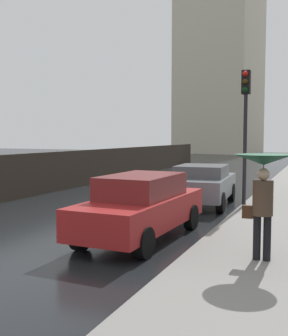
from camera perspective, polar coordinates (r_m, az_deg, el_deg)
name	(u,v)px	position (r m, az deg, el deg)	size (l,w,h in m)	color
sidewalk_strip	(208,314)	(5.90, 8.80, -19.08)	(2.20, 60.00, 0.14)	gray
car_red_near_kerb	(141,206)	(9.81, -0.35, -5.17)	(1.81, 4.43, 1.52)	maroon
car_grey_mid_road	(202,184)	(14.70, 7.95, -2.16)	(2.12, 3.92, 1.41)	slate
pedestrian_with_umbrella_near	(263,178)	(7.85, 15.97, -1.33)	(1.04, 1.04, 1.95)	black
traffic_light	(245,113)	(13.81, 13.69, 7.35)	(0.26, 0.39, 4.36)	black
distant_tower	(219,75)	(61.30, 10.22, 12.46)	(11.74, 10.57, 26.23)	beige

